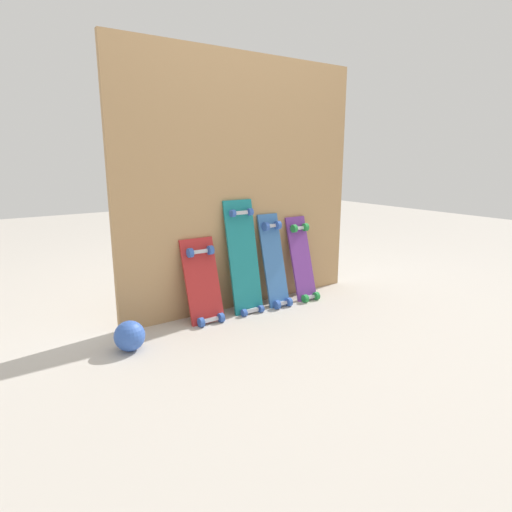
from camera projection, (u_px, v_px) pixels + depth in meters
ground_plane at (250, 306)px, 3.10m from camera, size 12.00×12.00×0.00m
plywood_wall_panel at (244, 185)px, 2.96m from camera, size 1.86×0.04×1.72m
skateboard_red at (203, 286)px, 2.78m from camera, size 0.24×0.23×0.61m
skateboard_teal at (244, 262)px, 2.94m from camera, size 0.22×0.22×0.84m
skateboard_blue at (275, 265)px, 3.08m from camera, size 0.17×0.24×0.72m
skateboard_purple at (302, 263)px, 3.23m from camera, size 0.18×0.25×0.68m
rubber_ball at (130, 336)px, 2.38m from camera, size 0.17×0.17×0.17m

